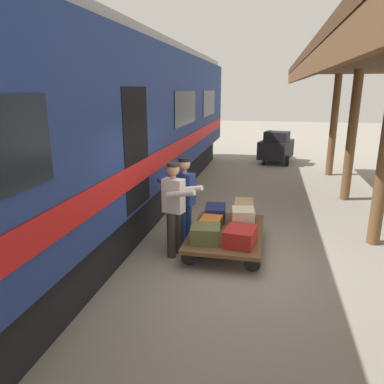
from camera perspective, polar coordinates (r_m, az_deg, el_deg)
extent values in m
plane|color=gray|center=(6.40, 8.27, -11.45)|extent=(60.00, 60.00, 0.00)
cylinder|color=brown|center=(13.51, 21.24, 9.57)|extent=(0.24, 0.24, 3.40)
cylinder|color=brown|center=(10.53, 23.65, 7.86)|extent=(0.24, 0.24, 3.40)
cube|color=brown|center=(5.73, 18.34, 18.41)|extent=(0.08, 16.01, 0.30)
cube|color=navy|center=(6.80, -20.88, 10.02)|extent=(3.00, 20.38, 2.90)
cube|color=black|center=(7.21, -19.42, -5.14)|extent=(2.55, 19.36, 0.90)
cube|color=#99999E|center=(6.85, -22.25, 23.00)|extent=(2.76, 19.97, 0.20)
cube|color=red|center=(6.24, -8.40, 3.00)|extent=(0.03, 19.97, 0.36)
cube|color=black|center=(13.02, 2.69, 13.72)|extent=(0.02, 2.24, 0.84)
cube|color=black|center=(9.52, -0.98, 12.99)|extent=(0.02, 2.24, 0.84)
cube|color=black|center=(6.19, -9.07, 6.64)|extent=(0.12, 1.10, 2.00)
cube|color=brown|center=(6.94, 5.40, -6.33)|extent=(1.34, 2.10, 0.07)
cylinder|color=black|center=(6.21, 9.40, -10.98)|extent=(0.27, 0.05, 0.27)
cylinder|color=black|center=(6.34, -0.46, -10.20)|extent=(0.27, 0.05, 0.27)
cylinder|color=black|center=(7.75, 10.07, -5.46)|extent=(0.27, 0.05, 0.27)
cylinder|color=black|center=(7.85, 2.22, -4.95)|extent=(0.27, 0.05, 0.27)
cube|color=#AD231E|center=(6.32, 7.54, -6.90)|extent=(0.57, 0.65, 0.30)
cube|color=#CC6B23|center=(6.92, 2.95, -5.00)|extent=(0.41, 0.54, 0.23)
cube|color=navy|center=(7.45, 3.68, -3.26)|extent=(0.45, 0.61, 0.29)
cube|color=#1E666B|center=(6.86, 7.94, -5.25)|extent=(0.41, 0.56, 0.25)
cube|color=brown|center=(6.39, 2.11, -6.55)|extent=(0.56, 0.53, 0.29)
cube|color=maroon|center=(7.41, 8.29, -3.92)|extent=(0.44, 0.62, 0.19)
cube|color=tan|center=(7.34, 8.10, -2.31)|extent=(0.41, 0.58, 0.25)
cube|color=beige|center=(6.75, 7.97, -3.50)|extent=(0.46, 0.49, 0.21)
cylinder|color=navy|center=(7.09, -0.73, -4.88)|extent=(0.16, 0.16, 0.82)
cylinder|color=navy|center=(6.94, -1.60, -5.38)|extent=(0.16, 0.16, 0.82)
cube|color=navy|center=(6.79, -1.19, 0.48)|extent=(0.41, 0.32, 0.60)
cylinder|color=tan|center=(6.71, -1.21, 3.20)|extent=(0.09, 0.09, 0.06)
sphere|color=tan|center=(6.69, -1.21, 4.37)|extent=(0.22, 0.22, 0.22)
cylinder|color=black|center=(6.67, -1.22, 5.06)|extent=(0.21, 0.21, 0.06)
cylinder|color=navy|center=(7.01, -2.02, 1.81)|extent=(0.53, 0.27, 0.21)
cylinder|color=navy|center=(6.76, -3.50, 1.24)|extent=(0.53, 0.27, 0.21)
cylinder|color=#332D28|center=(6.53, -3.23, -6.79)|extent=(0.16, 0.16, 0.82)
cylinder|color=#332D28|center=(6.69, -2.42, -6.20)|extent=(0.16, 0.16, 0.82)
cube|color=silver|center=(6.37, -2.90, -0.57)|extent=(0.40, 0.29, 0.60)
cylinder|color=tan|center=(6.29, -2.94, 2.31)|extent=(0.09, 0.09, 0.06)
sphere|color=tan|center=(6.26, -2.96, 3.56)|extent=(0.22, 0.22, 0.22)
cylinder|color=#332D28|center=(6.24, -2.97, 4.30)|extent=(0.21, 0.21, 0.06)
cylinder|color=silver|center=(6.11, -1.79, -0.30)|extent=(0.54, 0.22, 0.21)
cylinder|color=silver|center=(6.39, -0.50, 0.42)|extent=(0.54, 0.22, 0.21)
cube|color=black|center=(15.41, 12.97, 6.55)|extent=(1.49, 1.92, 0.70)
cube|color=black|center=(14.99, 13.10, 8.23)|extent=(1.05, 0.90, 0.50)
cylinder|color=black|center=(14.89, 14.64, 4.76)|extent=(0.12, 0.40, 0.40)
cylinder|color=black|center=(14.87, 11.17, 4.96)|extent=(0.12, 0.40, 0.40)
cylinder|color=black|center=(16.07, 14.49, 5.55)|extent=(0.12, 0.40, 0.40)
cylinder|color=black|center=(16.06, 11.27, 5.74)|extent=(0.12, 0.40, 0.40)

